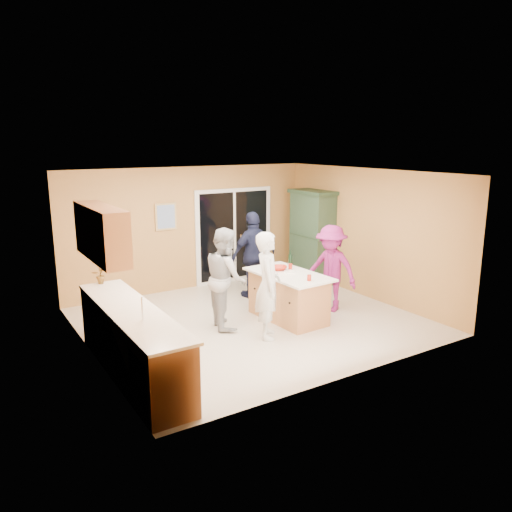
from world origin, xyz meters
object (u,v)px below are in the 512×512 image
kitchen_island (288,298)px  woman_navy (254,255)px  woman_white (268,285)px  green_hutch (312,238)px  woman_magenta (331,268)px  woman_grey (226,278)px

kitchen_island → woman_navy: size_ratio=0.94×
kitchen_island → woman_white: woman_white is taller
green_hutch → woman_navy: (-1.69, -0.26, -0.13)m
green_hutch → woman_magenta: size_ratio=1.27×
woman_grey → woman_navy: bearing=-32.8°
woman_white → woman_magenta: (1.71, 0.48, -0.06)m
kitchen_island → woman_magenta: size_ratio=1.02×
kitchen_island → woman_magenta: 1.04m
green_hutch → woman_grey: green_hutch is taller
green_hutch → woman_magenta: bearing=-118.0°
woman_navy → woman_magenta: (0.77, -1.48, -0.07)m
woman_white → kitchen_island: bearing=-26.5°
woman_grey → kitchen_island: bearing=-89.7°
woman_navy → kitchen_island: bearing=78.9°
green_hutch → woman_white: green_hutch is taller
green_hutch → woman_navy: size_ratio=1.18×
kitchen_island → woman_white: bearing=-149.8°
woman_white → woman_navy: (0.94, 1.95, 0.01)m
woman_white → woman_grey: 0.86m
kitchen_island → woman_grey: size_ratio=0.96×
woman_white → woman_magenta: size_ratio=1.07×
kitchen_island → woman_magenta: (0.95, -0.02, 0.41)m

